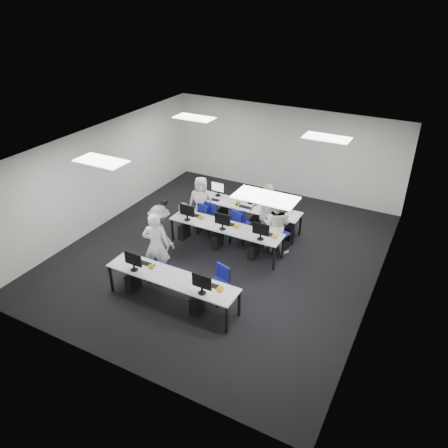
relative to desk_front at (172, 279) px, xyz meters
The scene contains 23 objects.
room 2.54m from the desk_front, 90.00° to the left, with size 9.00×9.02×3.00m.
ceiling_panels 3.33m from the desk_front, 90.00° to the left, with size 5.20×4.60×0.02m.
desk_front is the anchor object (origin of this frame).
desk_mid 2.60m from the desk_front, 90.00° to the left, with size 3.20×0.70×0.73m.
desk_back 4.00m from the desk_front, 90.00° to the left, with size 3.20×0.70×0.73m.
equipment_front 0.38m from the desk_front, behind, with size 2.51×0.41×1.19m.
equipment_mid 2.61m from the desk_front, 94.24° to the left, with size 2.91×0.41×1.19m.
equipment_back 4.04m from the desk_front, 87.27° to the left, with size 2.91×0.41×1.19m.
chair_0 1.08m from the desk_front, 143.48° to the left, with size 0.56×0.58×0.87m.
chair_1 1.12m from the desk_front, 34.37° to the left, with size 0.55×0.57×0.88m.
chair_2 3.34m from the desk_front, 106.16° to the left, with size 0.46×0.50×0.89m.
chair_3 3.22m from the desk_front, 88.80° to the left, with size 0.54×0.57×0.85m.
chair_4 3.41m from the desk_front, 73.89° to the left, with size 0.43×0.47×0.84m.
chair_5 3.57m from the desk_front, 107.08° to the left, with size 0.49×0.52×0.85m.
chair_6 3.47m from the desk_front, 88.74° to the left, with size 0.55×0.57×0.85m.
chair_7 3.64m from the desk_front, 69.40° to the left, with size 0.53×0.55×0.85m.
handbag 3.05m from the desk_front, 117.15° to the left, with size 0.39×0.25×0.32m, color olive.
student_0 1.15m from the desk_front, 142.36° to the left, with size 0.65×0.43×1.79m, color white.
student_1 3.41m from the desk_front, 68.74° to the left, with size 0.80×0.62×1.64m, color white.
student_2 3.73m from the desk_front, 110.33° to the left, with size 0.76×0.49×1.55m, color white.
student_3 3.50m from the desk_front, 75.79° to the left, with size 1.08×0.45×1.85m, color white.
photographer 1.92m from the desk_front, 132.55° to the left, with size 1.00×0.58×1.55m, color slate.
dslr_camera 2.21m from the desk_front, 128.06° to the left, with size 0.14×0.18×0.10m, color black.
Camera 1 is at (4.76, -8.86, 6.53)m, focal length 35.00 mm.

